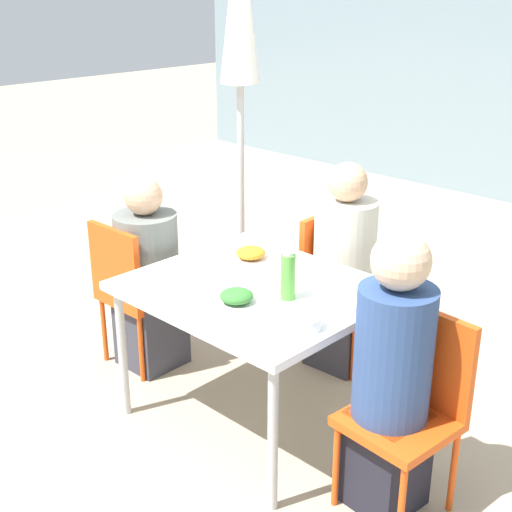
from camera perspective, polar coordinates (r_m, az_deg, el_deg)
name	(u,v)px	position (r m, az deg, el deg)	size (l,w,h in m)	color
ground_plane	(256,417)	(3.72, 0.00, -12.76)	(24.00, 24.00, 0.00)	tan
dining_table	(256,297)	(3.39, 0.00, -3.29)	(1.14, 0.98, 0.73)	white
chair_left	(132,285)	(4.01, -9.93, -2.32)	(0.41, 0.41, 0.86)	#E54C14
person_left	(148,280)	(4.01, -8.60, -1.94)	(0.35, 0.35, 1.11)	#383842
chair_right	(412,399)	(3.01, 12.39, -11.09)	(0.43, 0.43, 0.86)	#E54C14
person_right	(391,381)	(2.93, 10.78, -9.77)	(0.31, 0.31, 1.22)	black
chair_far	(336,277)	(4.08, 6.44, -1.68)	(0.42, 0.42, 0.86)	#E54C14
person_far	(344,273)	(3.98, 7.02, -1.38)	(0.34, 0.34, 1.19)	#383842
closed_umbrella	(240,38)	(4.40, -1.30, 17.06)	(0.36, 0.36, 2.49)	#333333
plate_0	(237,299)	(3.16, -1.56, -3.47)	(0.27, 0.27, 0.07)	white
plate_1	(251,256)	(3.65, -0.43, 0.03)	(0.27, 0.27, 0.07)	white
bottle	(288,276)	(3.19, 2.57, -1.60)	(0.07, 0.07, 0.23)	#51A338
drinking_cup	(379,279)	(3.35, 9.85, -1.85)	(0.07, 0.07, 0.11)	white
salad_bowl	(304,322)	(2.97, 3.86, -5.28)	(0.15, 0.15, 0.05)	white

